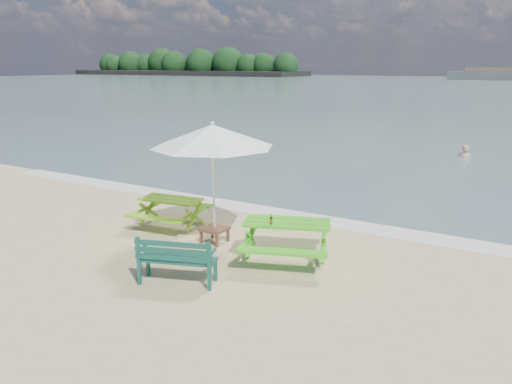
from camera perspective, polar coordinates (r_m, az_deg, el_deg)
The scene contains 10 objects.
sea at distance 92.50m, azimuth 27.01°, elevation 10.43°, with size 300.00×300.00×0.00m, color slate.
foam_strip at distance 13.92m, azimuth 2.72°, elevation -2.45°, with size 22.00×0.90×0.01m, color silver.
island_headland at distance 187.52m, azimuth -8.15°, elevation 14.10°, with size 90.00×22.00×7.60m.
picnic_table_left at distance 12.89m, azimuth -9.68°, elevation -2.39°, with size 1.76×1.91×0.75m.
picnic_table_right at distance 10.62m, azimuth 3.52°, elevation -5.63°, with size 2.35×2.47×0.85m.
park_bench at distance 9.68m, azimuth -8.94°, elevation -8.67°, with size 1.55×0.95×0.90m.
side_table at distance 11.68m, azimuth -4.75°, elevation -4.89°, with size 0.57×0.57×0.36m.
patio_umbrella at distance 11.14m, azimuth -5.00°, elevation 6.40°, with size 2.84×2.84×2.75m.
beer_bottle at distance 10.26m, azimuth 1.73°, elevation -3.28°, with size 0.06×0.06×0.23m.
swimmer at distance 24.41m, azimuth 22.63°, elevation 2.88°, with size 0.69×0.47×1.84m.
Camera 1 is at (6.16, -7.21, 4.05)m, focal length 35.00 mm.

